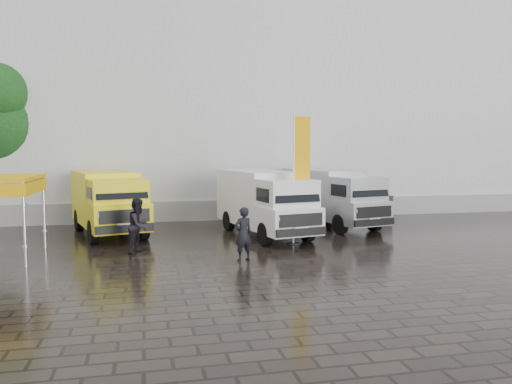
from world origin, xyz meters
TOP-DOWN VIEW (x-y plane):
  - ground at (0.00, 0.00)m, footprint 120.00×120.00m
  - exhibition_hall at (2.00, 16.00)m, footprint 44.00×16.00m
  - hall_plinth at (2.00, 7.95)m, footprint 44.00×0.15m
  - van_yellow at (-6.61, 4.65)m, footprint 3.59×6.02m
  - van_white at (-0.31, 3.06)m, footprint 3.20×6.39m
  - van_silver at (3.28, 4.70)m, footprint 3.27×6.31m
  - flagpole at (0.48, 1.00)m, footprint 0.88×0.50m
  - wheelie_bin at (7.29, 7.43)m, footprint 0.72×0.72m
  - person_front at (-2.07, -1.35)m, footprint 0.73×0.60m
  - person_tent at (-5.35, 0.62)m, footprint 1.08×1.15m

SIDE VIEW (x-z plane):
  - ground at x=0.00m, z-range 0.00..0.00m
  - hall_plinth at x=2.00m, z-range 0.00..1.00m
  - wheelie_bin at x=7.29m, z-range 0.00..1.10m
  - person_front at x=-2.07m, z-range 0.00..1.72m
  - person_tent at x=-5.35m, z-range 0.00..1.88m
  - van_silver at x=3.28m, z-range 0.00..2.61m
  - van_yellow at x=-6.61m, z-range 0.00..2.61m
  - van_white at x=-0.31m, z-range 0.00..2.65m
  - flagpole at x=0.48m, z-range 0.29..5.25m
  - exhibition_hall at x=2.00m, z-range 0.00..12.00m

